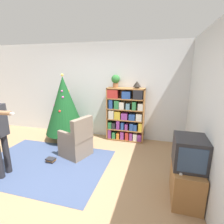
% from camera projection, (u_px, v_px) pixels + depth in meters
% --- Properties ---
extents(ground_plane, '(14.00, 14.00, 0.00)m').
position_uv_depth(ground_plane, '(63.00, 179.00, 3.14)').
color(ground_plane, '#9E7A56').
extents(wall_back, '(8.00, 0.10, 2.60)m').
position_uv_depth(wall_back, '(102.00, 91.00, 4.91)').
color(wall_back, silver).
rests_on(wall_back, ground_plane).
extents(wall_right, '(0.10, 8.00, 2.60)m').
position_uv_depth(wall_right, '(219.00, 121.00, 2.22)').
color(wall_right, silver).
rests_on(wall_right, ground_plane).
extents(area_rug, '(2.59, 1.85, 0.01)m').
position_uv_depth(area_rug, '(45.00, 163.00, 3.65)').
color(area_rug, '#3D4C70').
rests_on(area_rug, ground_plane).
extents(bookshelf, '(0.99, 0.30, 1.43)m').
position_uv_depth(bookshelf, '(125.00, 115.00, 4.66)').
color(bookshelf, '#A8703D').
rests_on(bookshelf, ground_plane).
extents(tv_stand, '(0.41, 0.72, 0.55)m').
position_uv_depth(tv_stand, '(186.00, 182.00, 2.64)').
color(tv_stand, '#996638').
rests_on(tv_stand, ground_plane).
extents(television, '(0.44, 0.51, 0.45)m').
position_uv_depth(television, '(190.00, 152.00, 2.52)').
color(television, '#28282D').
rests_on(television, tv_stand).
extents(game_remote, '(0.04, 0.12, 0.02)m').
position_uv_depth(game_remote, '(180.00, 172.00, 2.40)').
color(game_remote, white).
rests_on(game_remote, tv_stand).
extents(christmas_tree, '(1.05, 1.05, 1.79)m').
position_uv_depth(christmas_tree, '(64.00, 105.00, 4.64)').
color(christmas_tree, '#4C3323').
rests_on(christmas_tree, ground_plane).
extents(armchair, '(0.72, 0.72, 0.92)m').
position_uv_depth(armchair, '(77.00, 142.00, 3.92)').
color(armchair, '#7A6B5B').
rests_on(armchair, ground_plane).
extents(potted_plant, '(0.22, 0.22, 0.33)m').
position_uv_depth(potted_plant, '(116.00, 80.00, 4.51)').
color(potted_plant, '#935B38').
rests_on(potted_plant, bookshelf).
extents(table_lamp, '(0.20, 0.20, 0.18)m').
position_uv_depth(table_lamp, '(137.00, 84.00, 4.39)').
color(table_lamp, '#473828').
rests_on(table_lamp, bookshelf).
extents(book_pile_near_tree, '(0.23, 0.18, 0.10)m').
position_uv_depth(book_pile_near_tree, '(79.00, 144.00, 4.44)').
color(book_pile_near_tree, '#2D7A42').
rests_on(book_pile_near_tree, ground_plane).
extents(book_pile_by_chair, '(0.20, 0.17, 0.09)m').
position_uv_depth(book_pile_by_chair, '(51.00, 160.00, 3.70)').
color(book_pile_by_chair, '#232328').
rests_on(book_pile_by_chair, ground_plane).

